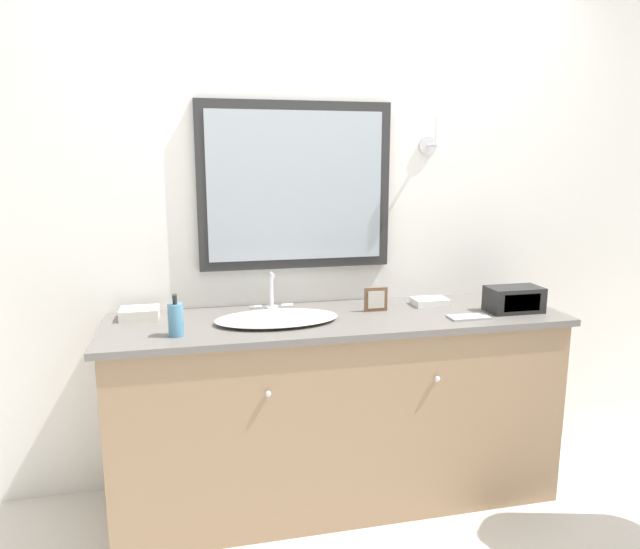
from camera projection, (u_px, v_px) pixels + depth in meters
name	position (u px, v px, depth m)	size (l,w,h in m)	color
ground_plane	(356.00, 537.00, 2.48)	(14.00, 14.00, 0.00)	silver
wall_back	(322.00, 227.00, 2.85)	(8.00, 0.18, 2.55)	white
vanity_counter	(338.00, 408.00, 2.70)	(2.10, 0.60, 0.90)	#937556
sink_basin	(277.00, 317.00, 2.53)	(0.55, 0.35, 0.20)	white
soap_bottle	(176.00, 319.00, 2.31)	(0.06, 0.06, 0.17)	teal
appliance_box	(514.00, 299.00, 2.69)	(0.25, 0.14, 0.12)	black
picture_frame	(376.00, 299.00, 2.69)	(0.11, 0.01, 0.11)	brown
hand_towel_near_sink	(140.00, 313.00, 2.57)	(0.17, 0.13, 0.05)	silver
hand_towel_far_corner	(430.00, 302.00, 2.82)	(0.17, 0.12, 0.03)	white
metal_tray	(469.00, 317.00, 2.58)	(0.18, 0.09, 0.01)	#ADADB2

